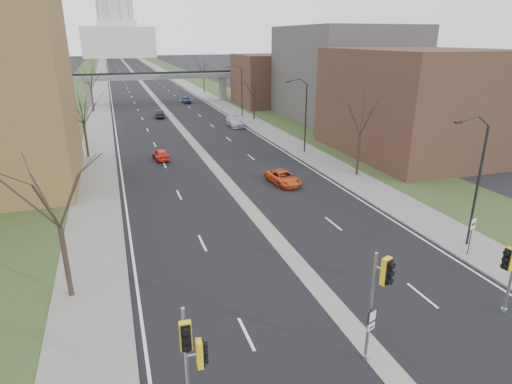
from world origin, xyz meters
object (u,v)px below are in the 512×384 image
car_right_near (283,178)px  car_right_mid (235,122)px  signal_pole_median (379,290)px  speed_limit_sign (472,230)px  signal_pole_left (192,352)px  car_left_far (159,114)px  car_right_far (186,100)px  car_left_near (161,154)px

car_right_near → car_right_mid: size_ratio=0.87×
signal_pole_median → speed_limit_sign: signal_pole_median is taller
signal_pole_left → car_left_far: size_ratio=1.21×
signal_pole_median → car_right_near: size_ratio=1.15×
signal_pole_left → speed_limit_sign: 20.22m
speed_limit_sign → car_right_mid: 45.64m
car_right_far → signal_pole_left: bearing=-101.6°
car_left_near → car_right_far: car_right_far is taller
car_right_near → car_right_far: (0.55, 56.65, 0.05)m
car_right_near → car_left_far: bearing=92.7°
signal_pole_left → car_left_near: size_ratio=1.32×
signal_pole_median → signal_pole_left: bearing=163.1°
car_right_mid → speed_limit_sign: bearing=-87.6°
car_right_near → speed_limit_sign: bearing=-78.4°
car_left_far → car_right_mid: car_right_mid is taller
car_right_mid → car_right_near: bearing=-97.5°
car_right_mid → car_right_far: size_ratio=1.31×
speed_limit_sign → car_right_near: speed_limit_sign is taller
signal_pole_median → speed_limit_sign: size_ratio=2.11×
car_left_far → car_right_far: (7.49, 16.41, 0.01)m
car_right_mid → car_right_far: bearing=95.0°
signal_pole_left → car_left_near: 36.68m
signal_pole_median → car_left_near: bearing=75.8°
car_right_far → car_right_near: bearing=-92.5°
signal_pole_left → car_right_far: bearing=83.4°
signal_pole_median → car_right_near: signal_pole_median is taller
speed_limit_sign → car_right_far: 73.96m
car_left_near → car_left_far: car_left_far is taller
signal_pole_left → car_left_near: signal_pole_left is taller
car_right_mid → car_right_far: car_right_mid is taller
signal_pole_median → car_right_far: signal_pole_median is taller
car_left_far → car_right_near: car_left_far is taller
car_right_mid → car_right_far: 28.34m
signal_pole_left → car_right_mid: (16.52, 52.50, -2.42)m
car_right_mid → car_right_far: (-2.83, 28.20, -0.08)m
car_left_far → car_right_far: 18.04m
speed_limit_sign → car_right_far: size_ratio=0.62×
car_left_far → signal_pole_left: bearing=87.7°
signal_pole_median → car_left_far: 63.75m
car_right_near → car_left_near: bearing=121.8°
signal_pole_left → car_left_near: bearing=88.2°
signal_pole_median → speed_limit_sign: bearing=7.9°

